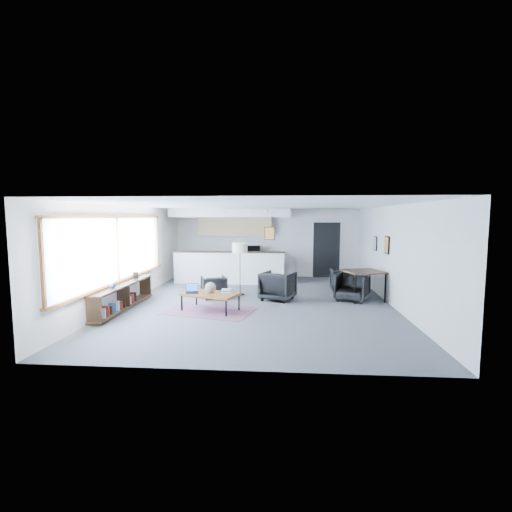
# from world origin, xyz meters

# --- Properties ---
(room) EXTENTS (7.02, 9.02, 2.62)m
(room) POSITION_xyz_m (0.00, 0.00, 1.30)
(room) COLOR #4C4C4E
(room) RESTS_ON ground
(window) EXTENTS (0.10, 5.95, 1.66)m
(window) POSITION_xyz_m (-3.46, -0.90, 1.46)
(window) COLOR #8CBFFF
(window) RESTS_ON room
(console) EXTENTS (0.35, 3.00, 0.80)m
(console) POSITION_xyz_m (-3.30, -1.05, 0.33)
(console) COLOR black
(console) RESTS_ON floor
(kitchenette) EXTENTS (4.20, 1.96, 2.60)m
(kitchenette) POSITION_xyz_m (-1.20, 3.71, 1.38)
(kitchenette) COLOR white
(kitchenette) RESTS_ON floor
(doorway) EXTENTS (1.10, 0.12, 2.15)m
(doorway) POSITION_xyz_m (2.30, 4.42, 1.07)
(doorway) COLOR black
(doorway) RESTS_ON room
(track_light) EXTENTS (1.60, 0.07, 0.15)m
(track_light) POSITION_xyz_m (-0.59, 2.20, 2.53)
(track_light) COLOR silver
(track_light) RESTS_ON room
(wall_art_lower) EXTENTS (0.03, 0.38, 0.48)m
(wall_art_lower) POSITION_xyz_m (3.47, 0.40, 1.55)
(wall_art_lower) COLOR black
(wall_art_lower) RESTS_ON room
(wall_art_upper) EXTENTS (0.03, 0.34, 0.44)m
(wall_art_upper) POSITION_xyz_m (3.47, 1.70, 1.50)
(wall_art_upper) COLOR black
(wall_art_upper) RESTS_ON room
(kilim_rug) EXTENTS (2.34, 1.85, 0.01)m
(kilim_rug) POSITION_xyz_m (-1.10, -0.99, 0.01)
(kilim_rug) COLOR #5F354A
(kilim_rug) RESTS_ON floor
(coffee_table) EXTENTS (1.53, 1.17, 0.45)m
(coffee_table) POSITION_xyz_m (-1.10, -0.99, 0.41)
(coffee_table) COLOR brown
(coffee_table) RESTS_ON floor
(laptop) EXTENTS (0.36, 0.32, 0.22)m
(laptop) POSITION_xyz_m (-1.56, -0.99, 0.51)
(laptop) COLOR black
(laptop) RESTS_ON coffee_table
(ceramic_pot) EXTENTS (0.27, 0.27, 0.27)m
(ceramic_pot) POSITION_xyz_m (-1.10, -0.97, 0.58)
(ceramic_pot) COLOR gray
(ceramic_pot) RESTS_ON coffee_table
(book_stack) EXTENTS (0.28, 0.23, 0.09)m
(book_stack) POSITION_xyz_m (-0.71, -0.89, 0.48)
(book_stack) COLOR silver
(book_stack) RESTS_ON coffee_table
(coaster) EXTENTS (0.12, 0.12, 0.01)m
(coaster) POSITION_xyz_m (-0.97, -1.15, 0.45)
(coaster) COLOR #E5590C
(coaster) RESTS_ON coffee_table
(armchair_left) EXTENTS (0.85, 0.82, 0.69)m
(armchair_left) POSITION_xyz_m (-1.30, 0.48, 0.34)
(armchair_left) COLOR black
(armchair_left) RESTS_ON floor
(armchair_right) EXTENTS (1.07, 1.04, 0.87)m
(armchair_right) POSITION_xyz_m (0.53, 0.36, 0.43)
(armchair_right) COLOR black
(armchair_right) RESTS_ON floor
(floor_lamp) EXTENTS (0.51, 0.51, 1.55)m
(floor_lamp) POSITION_xyz_m (-0.60, 0.97, 1.34)
(floor_lamp) COLOR black
(floor_lamp) RESTS_ON floor
(dining_table) EXTENTS (1.20, 1.20, 0.82)m
(dining_table) POSITION_xyz_m (2.89, 0.54, 0.75)
(dining_table) COLOR black
(dining_table) RESTS_ON floor
(dining_chair_near) EXTENTS (0.90, 0.88, 0.71)m
(dining_chair_near) POSITION_xyz_m (2.58, 0.41, 0.36)
(dining_chair_near) COLOR black
(dining_chair_near) RESTS_ON floor
(dining_chair_far) EXTENTS (0.65, 0.61, 0.66)m
(dining_chair_far) POSITION_xyz_m (2.53, 1.65, 0.33)
(dining_chair_far) COLOR black
(dining_chair_far) RESTS_ON floor
(microwave) EXTENTS (0.53, 0.32, 0.35)m
(microwave) POSITION_xyz_m (-0.48, 4.15, 1.10)
(microwave) COLOR black
(microwave) RESTS_ON kitchenette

